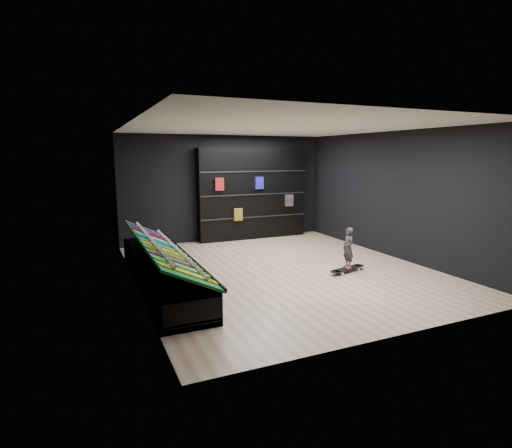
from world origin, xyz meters
name	(u,v)px	position (x,y,z in m)	size (l,w,h in m)	color
floor	(281,269)	(0.00, 0.00, 0.00)	(6.00, 7.00, 0.01)	tan
ceiling	(282,127)	(0.00, 0.00, 3.00)	(6.00, 7.00, 0.01)	white
wall_back	(226,188)	(0.00, 3.50, 1.50)	(6.00, 0.02, 3.00)	black
wall_front	(406,228)	(0.00, -3.50, 1.50)	(6.00, 0.02, 3.00)	black
wall_left	(133,208)	(-3.00, 0.00, 1.50)	(0.02, 7.00, 3.00)	black
wall_right	(393,195)	(3.00, 0.00, 1.50)	(0.02, 7.00, 3.00)	black
display_rack	(161,272)	(-2.55, 0.00, 0.25)	(0.90, 4.50, 0.50)	black
turf_ramp	(163,248)	(-2.50, 0.00, 0.71)	(1.00, 4.50, 0.04)	#0D561E
back_shelving	(253,194)	(0.77, 3.32, 1.32)	(3.30, 0.38, 2.64)	black
floor_skateboard	(347,270)	(1.19, -0.74, 0.04)	(0.98, 0.22, 0.09)	black
child	(348,256)	(1.19, -0.74, 0.35)	(0.20, 0.14, 0.52)	black
display_board_0	(189,274)	(-2.49, -1.90, 0.74)	(0.98, 0.22, 0.09)	orange
display_board_1	(183,267)	(-2.49, -1.52, 0.74)	(0.98, 0.22, 0.09)	green
display_board_2	(177,261)	(-2.49, -1.14, 0.74)	(0.98, 0.22, 0.09)	#E5198C
display_board_3	(172,256)	(-2.49, -0.76, 0.74)	(0.98, 0.22, 0.09)	yellow
display_board_4	(168,251)	(-2.49, -0.38, 0.74)	(0.98, 0.22, 0.09)	yellow
display_board_5	(164,247)	(-2.49, 0.00, 0.74)	(0.98, 0.22, 0.09)	black
display_board_6	(160,243)	(-2.49, 0.38, 0.74)	(0.98, 0.22, 0.09)	#0C8C99
display_board_7	(156,239)	(-2.49, 0.76, 0.74)	(0.98, 0.22, 0.09)	#0CB2E5
display_board_8	(153,236)	(-2.49, 1.14, 0.74)	(0.98, 0.22, 0.09)	red
display_board_9	(150,232)	(-2.49, 1.52, 0.74)	(0.98, 0.22, 0.09)	purple
display_board_10	(148,230)	(-2.49, 1.90, 0.74)	(0.98, 0.22, 0.09)	#2626BF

